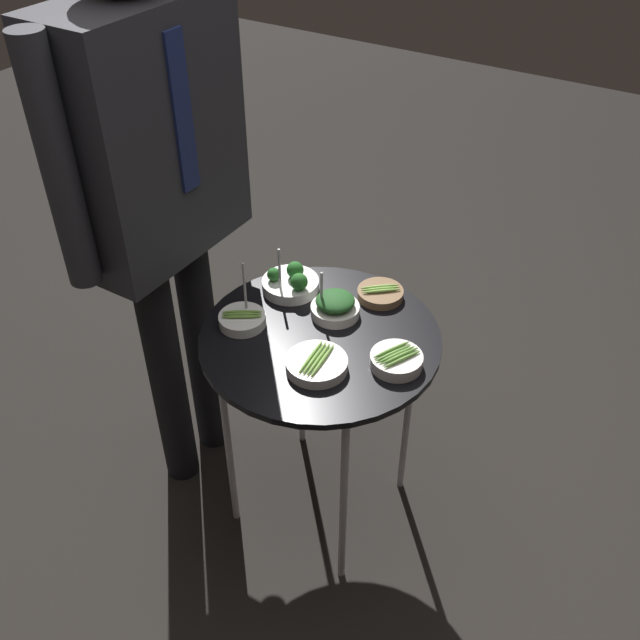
% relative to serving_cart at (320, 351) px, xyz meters
% --- Properties ---
extents(ground_plane, '(8.00, 8.00, 0.00)m').
position_rel_serving_cart_xyz_m(ground_plane, '(0.00, 0.00, -0.62)').
color(ground_plane, black).
extents(serving_cart, '(0.62, 0.62, 0.67)m').
position_rel_serving_cart_xyz_m(serving_cart, '(0.00, 0.00, 0.00)').
color(serving_cart, black).
rests_on(serving_cart, ground_plane).
extents(bowl_asparagus_far_rim, '(0.15, 0.15, 0.04)m').
position_rel_serving_cart_xyz_m(bowl_asparagus_far_rim, '(-0.11, -0.06, 0.07)').
color(bowl_asparagus_far_rim, silver).
rests_on(bowl_asparagus_far_rim, serving_cart).
extents(bowl_asparagus_front_center, '(0.13, 0.13, 0.03)m').
position_rel_serving_cart_xyz_m(bowl_asparagus_front_center, '(0.22, -0.05, 0.07)').
color(bowl_asparagus_front_center, brown).
rests_on(bowl_asparagus_front_center, serving_cart).
extents(bowl_spinach_front_right, '(0.13, 0.13, 0.13)m').
position_rel_serving_cart_xyz_m(bowl_spinach_front_right, '(0.09, 0.01, 0.08)').
color(bowl_spinach_front_right, silver).
rests_on(bowl_spinach_front_right, serving_cart).
extents(bowl_asparagus_back_right, '(0.12, 0.12, 0.17)m').
position_rel_serving_cart_xyz_m(bowl_asparagus_back_right, '(-0.07, 0.19, 0.07)').
color(bowl_asparagus_back_right, white).
rests_on(bowl_asparagus_back_right, serving_cart).
extents(bowl_asparagus_center, '(0.13, 0.13, 0.04)m').
position_rel_serving_cart_xyz_m(bowl_asparagus_center, '(-0.00, -0.22, 0.07)').
color(bowl_asparagus_center, silver).
rests_on(bowl_asparagus_center, serving_cart).
extents(bowl_broccoli_front_left, '(0.16, 0.16, 0.15)m').
position_rel_serving_cart_xyz_m(bowl_broccoli_front_left, '(0.12, 0.17, 0.08)').
color(bowl_broccoli_front_left, white).
rests_on(bowl_broccoli_front_left, serving_cart).
extents(waiter_figure, '(0.61, 0.23, 1.65)m').
position_rel_serving_cart_xyz_m(waiter_figure, '(-0.05, 0.45, 0.43)').
color(waiter_figure, black).
rests_on(waiter_figure, ground_plane).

